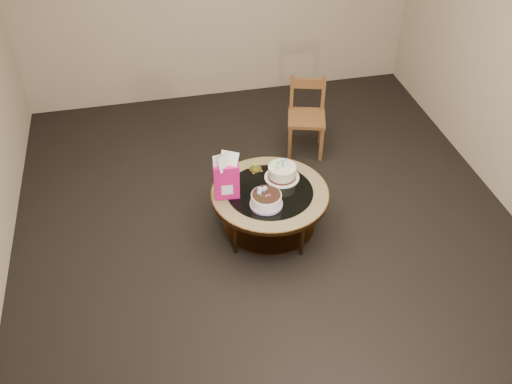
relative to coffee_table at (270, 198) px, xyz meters
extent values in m
plane|color=black|center=(0.00, 0.00, -0.38)|extent=(5.00, 5.00, 0.00)
cylinder|color=#523417|center=(0.35, 0.20, -0.17)|extent=(0.04, 0.04, 0.42)
cylinder|color=#523417|center=(-0.20, 0.35, -0.17)|extent=(0.04, 0.04, 0.42)
cylinder|color=#523417|center=(-0.35, -0.20, -0.17)|extent=(0.04, 0.04, 0.42)
cylinder|color=#523417|center=(0.20, -0.35, -0.17)|extent=(0.04, 0.04, 0.42)
cylinder|color=#523417|center=(0.00, 0.00, -0.28)|extent=(0.82, 0.82, 0.02)
cylinder|color=#523417|center=(0.00, 0.00, 0.05)|extent=(1.02, 1.02, 0.04)
cylinder|color=tan|center=(0.00, 0.00, 0.07)|extent=(1.00, 1.00, 0.01)
cylinder|color=black|center=(0.00, 0.00, 0.08)|extent=(0.74, 0.74, 0.01)
cylinder|color=#B18FCA|center=(-0.07, -0.17, 0.09)|extent=(0.27, 0.27, 0.02)
cylinder|color=white|center=(-0.07, -0.17, 0.14)|extent=(0.25, 0.25, 0.11)
cylinder|color=black|center=(-0.07, -0.17, 0.19)|extent=(0.24, 0.24, 0.01)
sphere|color=#B18FCA|center=(-0.11, -0.12, 0.21)|extent=(0.05, 0.05, 0.05)
sphere|color=#B18FCA|center=(-0.07, -0.11, 0.21)|extent=(0.04, 0.04, 0.04)
sphere|color=#B18FCA|center=(-0.13, -0.16, 0.21)|extent=(0.04, 0.04, 0.04)
cone|color=#1C6932|center=(-0.09, -0.14, 0.20)|extent=(0.03, 0.03, 0.02)
cone|color=#1C6932|center=(-0.14, -0.13, 0.20)|extent=(0.04, 0.04, 0.02)
cone|color=#1C6932|center=(-0.05, -0.10, 0.20)|extent=(0.04, 0.04, 0.02)
cone|color=#1C6932|center=(-0.12, -0.18, 0.20)|extent=(0.04, 0.04, 0.02)
cylinder|color=white|center=(0.14, 0.15, 0.09)|extent=(0.30, 0.30, 0.01)
cylinder|color=#492414|center=(0.14, 0.15, 0.10)|extent=(0.25, 0.25, 0.02)
cylinder|color=white|center=(0.14, 0.15, 0.16)|extent=(0.24, 0.24, 0.09)
cube|color=#52BF52|center=(0.12, 0.14, 0.24)|extent=(0.05, 0.02, 0.07)
cube|color=white|center=(0.12, 0.14, 0.24)|extent=(0.04, 0.02, 0.05)
cube|color=#44A2EA|center=(0.17, 0.16, 0.24)|extent=(0.05, 0.02, 0.07)
cube|color=white|center=(0.17, 0.16, 0.24)|extent=(0.04, 0.02, 0.05)
cube|color=#D81475|center=(-0.37, 0.03, 0.24)|extent=(0.22, 0.13, 0.32)
cube|color=white|center=(-0.37, 0.03, 0.18)|extent=(0.11, 0.13, 0.09)
cube|color=tan|center=(-0.06, 0.31, 0.08)|extent=(0.11, 0.11, 0.01)
cylinder|color=gold|center=(-0.06, 0.31, 0.09)|extent=(0.11, 0.11, 0.01)
cylinder|color=olive|center=(-0.06, 0.31, 0.13)|extent=(0.06, 0.06, 0.06)
cylinder|color=black|center=(-0.06, 0.31, 0.16)|extent=(0.00, 0.00, 0.01)
cube|color=brown|center=(0.65, 1.11, 0.02)|extent=(0.46, 0.46, 0.04)
cube|color=brown|center=(0.46, 1.00, -0.18)|extent=(0.04, 0.04, 0.40)
cube|color=brown|center=(0.76, 0.91, -0.18)|extent=(0.04, 0.04, 0.40)
cube|color=brown|center=(0.54, 1.31, -0.18)|extent=(0.04, 0.04, 0.40)
cube|color=brown|center=(0.85, 1.22, -0.18)|extent=(0.04, 0.04, 0.40)
cube|color=brown|center=(0.54, 1.31, 0.23)|extent=(0.04, 0.04, 0.41)
cube|color=brown|center=(0.85, 1.22, 0.23)|extent=(0.04, 0.04, 0.41)
cube|color=brown|center=(0.70, 1.27, 0.34)|extent=(0.32, 0.11, 0.11)
camera|label=1|loc=(-0.92, -3.61, 3.19)|focal=40.00mm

